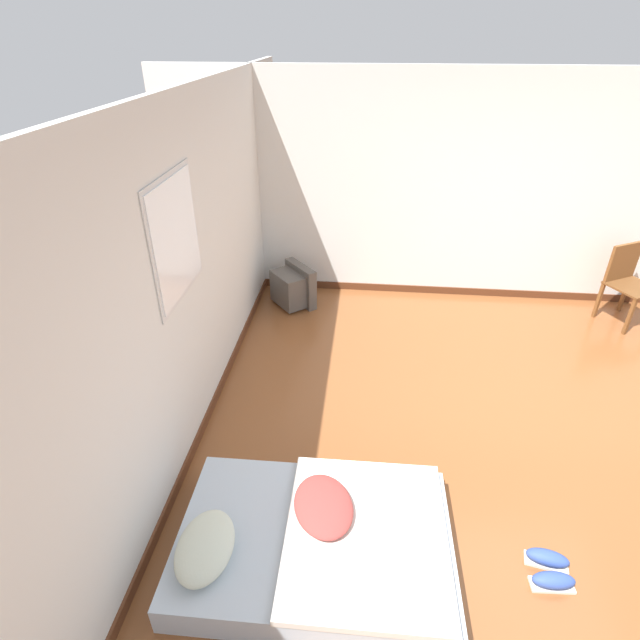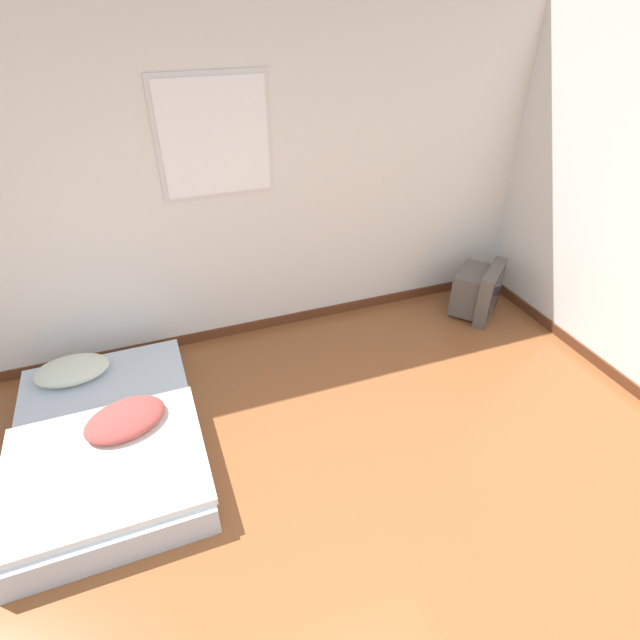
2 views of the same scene
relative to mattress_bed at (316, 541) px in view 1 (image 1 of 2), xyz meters
name	(u,v)px [view 1 (image 1 of 2)]	position (x,y,z in m)	size (l,w,h in m)	color
ground_plane	(549,458)	(1.02, -1.74, -0.13)	(20.00, 20.00, 0.00)	brown
wall_back	(176,297)	(1.02, 1.10, 1.16)	(7.92, 0.08, 2.60)	silver
wall_right	(504,194)	(3.80, -1.74, 1.15)	(0.08, 8.04, 2.60)	silver
mattress_bed	(316,541)	(0.00, 0.00, 0.00)	(1.17, 1.72, 0.35)	silver
crt_tv	(293,287)	(3.30, 0.63, 0.10)	(0.61, 0.59, 0.49)	#56514C
wooden_chair	(627,277)	(3.35, -3.14, 0.38)	(0.61, 0.61, 0.88)	brown
sneaker_pair	(550,570)	(0.01, -1.46, -0.08)	(0.29, 0.28, 0.10)	silver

